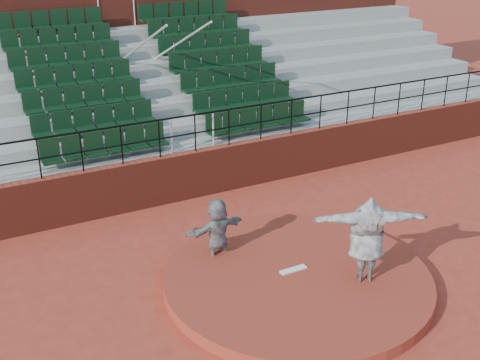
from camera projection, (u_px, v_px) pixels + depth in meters
name	position (u px, v px, depth m)	size (l,w,h in m)	color
ground	(297.00, 284.00, 12.45)	(90.00, 90.00, 0.00)	#A23524
pitchers_mound	(297.00, 279.00, 12.40)	(5.50, 5.50, 0.25)	maroon
pitching_rubber	(293.00, 270.00, 12.47)	(0.60, 0.15, 0.03)	white
boundary_wall	(196.00, 173.00, 16.24)	(24.00, 0.30, 1.30)	maroon
wall_railing	(195.00, 125.00, 15.70)	(24.04, 0.05, 1.03)	black
seating_deck	(148.00, 111.00, 18.88)	(24.00, 5.97, 4.63)	gray
press_box_facade	(105.00, 25.00, 21.25)	(24.00, 3.00, 7.10)	maroon
pitcher	(367.00, 239.00, 11.81)	(2.25, 0.61, 1.83)	black
fielder	(217.00, 232.00, 12.94)	(1.42, 0.45, 1.53)	black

